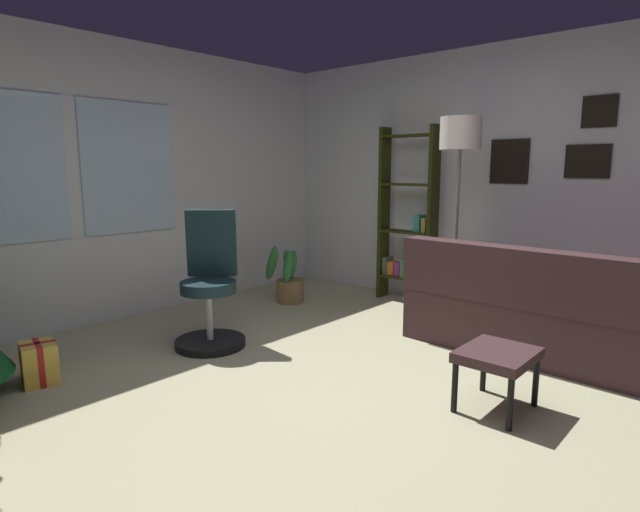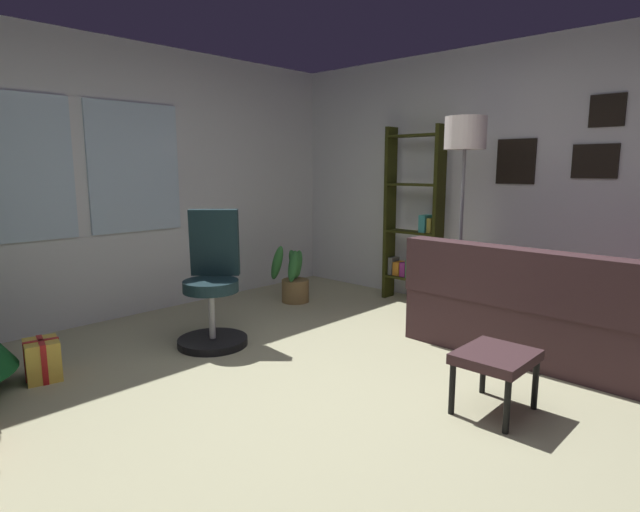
{
  "view_description": "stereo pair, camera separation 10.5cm",
  "coord_description": "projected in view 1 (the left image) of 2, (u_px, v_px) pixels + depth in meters",
  "views": [
    {
      "loc": [
        -2.34,
        -1.87,
        1.42
      ],
      "look_at": [
        0.31,
        0.48,
        0.81
      ],
      "focal_mm": 28.92,
      "sensor_mm": 36.0,
      "label": 1
    },
    {
      "loc": [
        -2.26,
        -1.94,
        1.42
      ],
      "look_at": [
        0.31,
        0.48,
        0.81
      ],
      "focal_mm": 28.92,
      "sensor_mm": 36.0,
      "label": 2
    }
  ],
  "objects": [
    {
      "name": "gift_box_gold",
      "position": [
        39.0,
        363.0,
        3.43
      ],
      "size": [
        0.26,
        0.29,
        0.28
      ],
      "color": "gold",
      "rests_on": "ground_plane"
    },
    {
      "name": "bookshelf",
      "position": [
        408.0,
        227.0,
        5.44
      ],
      "size": [
        0.18,
        0.64,
        1.84
      ],
      "color": "#272A0B",
      "rests_on": "ground_plane"
    },
    {
      "name": "couch",
      "position": [
        570.0,
        315.0,
        3.99
      ],
      "size": [
        1.71,
        2.05,
        0.85
      ],
      "color": "#3A2527",
      "rests_on": "ground_plane"
    },
    {
      "name": "ground_plane",
      "position": [
        345.0,
        408.0,
        3.19
      ],
      "size": [
        5.1,
        5.45,
        0.1
      ],
      "primitive_type": "cube",
      "color": "tan"
    },
    {
      "name": "wall_right_with_frames",
      "position": [
        519.0,
        182.0,
        4.88
      ],
      "size": [
        0.12,
        5.45,
        2.58
      ],
      "color": "silver",
      "rests_on": "ground_plane"
    },
    {
      "name": "potted_plant",
      "position": [
        288.0,
        280.0,
        5.49
      ],
      "size": [
        0.45,
        0.37,
        0.64
      ],
      "color": "olive",
      "rests_on": "ground_plane"
    },
    {
      "name": "floor_lamp",
      "position": [
        460.0,
        149.0,
        4.53
      ],
      "size": [
        0.36,
        0.36,
        1.86
      ],
      "color": "slate",
      "rests_on": "ground_plane"
    },
    {
      "name": "office_chair",
      "position": [
        210.0,
        292.0,
        4.14
      ],
      "size": [
        0.59,
        0.59,
        1.09
      ],
      "color": "black",
      "rests_on": "ground_plane"
    },
    {
      "name": "footstool",
      "position": [
        497.0,
        359.0,
        3.02
      ],
      "size": [
        0.45,
        0.39,
        0.37
      ],
      "color": "#3A2527",
      "rests_on": "ground_plane"
    },
    {
      "name": "wall_back_with_windows",
      "position": [
        112.0,
        181.0,
        4.76
      ],
      "size": [
        5.1,
        0.12,
        2.58
      ],
      "color": "silver",
      "rests_on": "ground_plane"
    }
  ]
}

